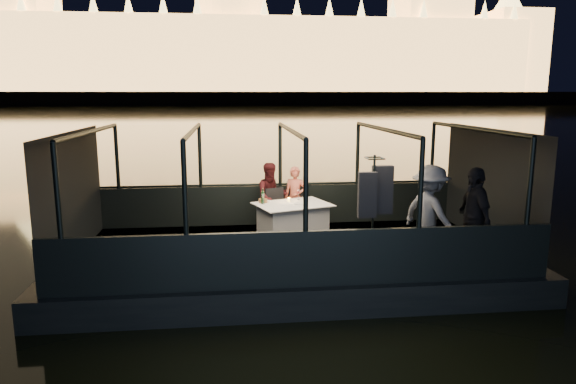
{
  "coord_description": "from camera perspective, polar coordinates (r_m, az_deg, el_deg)",
  "views": [
    {
      "loc": [
        -1.12,
        -9.53,
        3.47
      ],
      "look_at": [
        0.0,
        0.4,
        1.55
      ],
      "focal_mm": 32.0,
      "sensor_mm": 36.0,
      "label": 1
    }
  ],
  "objects": [
    {
      "name": "bread_basket",
      "position": [
        10.57,
        -2.79,
        -0.96
      ],
      "size": [
        0.23,
        0.23,
        0.07
      ],
      "primitive_type": "cylinder",
      "rotation": [
        0.0,
        0.0,
        0.32
      ],
      "color": "brown",
      "rests_on": "dining_table_central"
    },
    {
      "name": "parliament_building",
      "position": [
        186.29,
        -6.36,
        18.7
      ],
      "size": [
        220.0,
        32.0,
        60.0
      ],
      "primitive_type": null,
      "color": "#F2D18C",
      "rests_on": "embankment"
    },
    {
      "name": "passenger_stripe",
      "position": [
        9.4,
        15.45,
        -2.56
      ],
      "size": [
        1.06,
        1.3,
        1.76
      ],
      "primitive_type": "imported",
      "rotation": [
        0.0,
        0.0,
        2.0
      ],
      "color": "white",
      "rests_on": "boat_deck"
    },
    {
      "name": "cabin_glass_starboard",
      "position": [
        7.73,
        1.99,
        0.66
      ],
      "size": [
        8.0,
        0.02,
        1.4
      ],
      "primitive_type": null,
      "color": "#99B2B2",
      "rests_on": "gunwale_starboard"
    },
    {
      "name": "chair_port_left",
      "position": [
        11.15,
        -1.44,
        -2.19
      ],
      "size": [
        0.55,
        0.55,
        0.92
      ],
      "primitive_type": "cube",
      "rotation": [
        0.0,
        0.0,
        0.34
      ],
      "color": "black",
      "rests_on": "boat_deck"
    },
    {
      "name": "plate_near",
      "position": [
        10.43,
        1.33,
        -1.29
      ],
      "size": [
        0.28,
        0.28,
        0.02
      ],
      "primitive_type": "cylinder",
      "rotation": [
        0.0,
        0.0,
        0.2
      ],
      "color": "white",
      "rests_on": "dining_table_central"
    },
    {
      "name": "person_man_maroon",
      "position": [
        11.3,
        -1.85,
        -0.46
      ],
      "size": [
        0.81,
        0.69,
        1.49
      ],
      "primitive_type": "imported",
      "rotation": [
        0.0,
        0.0,
        0.21
      ],
      "color": "#3C1013",
      "rests_on": "boat_deck"
    },
    {
      "name": "canopy_ribs",
      "position": [
        9.77,
        0.26,
        0.14
      ],
      "size": [
        8.0,
        4.0,
        2.3
      ],
      "primitive_type": null,
      "color": "black",
      "rests_on": "boat_deck"
    },
    {
      "name": "cabin_glass_port",
      "position": [
        11.66,
        -0.88,
        4.13
      ],
      "size": [
        8.0,
        0.02,
        1.4
      ],
      "primitive_type": null,
      "color": "#99B2B2",
      "rests_on": "gunwale_port"
    },
    {
      "name": "wine_glass_red",
      "position": [
        10.82,
        1.19,
        -0.37
      ],
      "size": [
        0.09,
        0.09,
        0.21
      ],
      "primitive_type": null,
      "rotation": [
        0.0,
        0.0,
        0.28
      ],
      "color": "silver",
      "rests_on": "dining_table_central"
    },
    {
      "name": "plate_far",
      "position": [
        10.66,
        -2.62,
        -1.03
      ],
      "size": [
        0.33,
        0.33,
        0.02
      ],
      "primitive_type": "cylinder",
      "rotation": [
        0.0,
        0.0,
        -0.31
      ],
      "color": "white",
      "rests_on": "dining_table_central"
    },
    {
      "name": "coat_stand",
      "position": [
        8.82,
        9.4,
        -2.85
      ],
      "size": [
        0.66,
        0.59,
        1.97
      ],
      "primitive_type": null,
      "rotation": [
        0.0,
        0.0,
        -0.32
      ],
      "color": "black",
      "rests_on": "boat_deck"
    },
    {
      "name": "embankment",
      "position": [
        219.55,
        -6.24,
        10.18
      ],
      "size": [
        400.0,
        140.0,
        6.0
      ],
      "primitive_type": "cube",
      "color": "#423D33",
      "rests_on": "ground"
    },
    {
      "name": "end_wall_aft",
      "position": [
        10.97,
        21.5,
        0.56
      ],
      "size": [
        0.02,
        4.0,
        2.3
      ],
      "primitive_type": null,
      "color": "black",
      "rests_on": "boat_deck"
    },
    {
      "name": "passenger_dark",
      "position": [
        9.38,
        19.91,
        -2.84
      ],
      "size": [
        0.45,
        1.04,
        1.76
      ],
      "primitive_type": "imported",
      "rotation": [
        0.0,
        0.0,
        4.7
      ],
      "color": "black",
      "rests_on": "boat_deck"
    },
    {
      "name": "person_woman_coral",
      "position": [
        11.41,
        0.79,
        -0.34
      ],
      "size": [
        0.58,
        0.48,
        1.38
      ],
      "primitive_type": "imported",
      "rotation": [
        0.0,
        0.0,
        -0.34
      ],
      "color": "#D6664E",
      "rests_on": "boat_deck"
    },
    {
      "name": "end_wall_fore",
      "position": [
        10.12,
        -22.85,
        -0.35
      ],
      "size": [
        0.02,
        4.0,
        2.3
      ],
      "primitive_type": null,
      "color": "black",
      "rests_on": "boat_deck"
    },
    {
      "name": "river_water",
      "position": [
        89.6,
        -5.78,
        8.61
      ],
      "size": [
        500.0,
        500.0,
        0.0
      ],
      "primitive_type": "plane",
      "color": "black",
      "rests_on": "ground"
    },
    {
      "name": "gunwale_port",
      "position": [
        11.85,
        -0.87,
        -1.4
      ],
      "size": [
        8.0,
        0.08,
        0.9
      ],
      "primitive_type": "cube",
      "color": "black",
      "rests_on": "boat_deck"
    },
    {
      "name": "gunwale_starboard",
      "position": [
        8.02,
        1.94,
        -7.45
      ],
      "size": [
        8.0,
        0.08,
        0.9
      ],
      "primitive_type": "cube",
      "color": "black",
      "rests_on": "boat_deck"
    },
    {
      "name": "wine_bottle",
      "position": [
        10.45,
        -2.82,
        -0.48
      ],
      "size": [
        0.07,
        0.07,
        0.31
      ],
      "primitive_type": "cylinder",
      "rotation": [
        0.0,
        0.0,
        0.13
      ],
      "color": "#143719",
      "rests_on": "dining_table_central"
    },
    {
      "name": "chair_port_right",
      "position": [
        11.37,
        0.82,
        -1.93
      ],
      "size": [
        0.49,
        0.49,
        0.81
      ],
      "primitive_type": "cube",
      "rotation": [
        0.0,
        0.0,
        -0.35
      ],
      "color": "black",
      "rests_on": "boat_deck"
    },
    {
      "name": "wine_glass_white",
      "position": [
        10.38,
        -2.79,
        -0.87
      ],
      "size": [
        0.07,
        0.07,
        0.2
      ],
      "primitive_type": null,
      "rotation": [
        0.0,
        0.0,
        0.0
      ],
      "color": "white",
      "rests_on": "dining_table_central"
    },
    {
      "name": "boat_deck",
      "position": [
        10.05,
        0.26,
        -6.43
      ],
      "size": [
        8.0,
        4.0,
        0.04
      ],
      "primitive_type": "cube",
      "color": "black",
      "rests_on": "boat_hull"
    },
    {
      "name": "cabin_roof_glass",
      "position": [
        9.62,
        0.27,
        6.88
      ],
      "size": [
        8.0,
        4.0,
        0.02
      ],
      "primitive_type": null,
      "color": "#99B2B2",
      "rests_on": "boat_deck"
    },
    {
      "name": "amber_candle",
      "position": [
        10.66,
        0.08,
        -0.84
      ],
      "size": [
        0.06,
        0.06,
        0.07
      ],
      "primitive_type": "cylinder",
      "rotation": [
        0.0,
        0.0,
        -0.3
      ],
      "color": "gold",
      "rests_on": "dining_table_central"
    },
    {
      "name": "dining_table_central",
      "position": [
        10.52,
        0.51,
        -3.35
      ],
      "size": [
        1.71,
        1.46,
        0.77
      ],
      "primitive_type": "cube",
      "rotation": [
        0.0,
        0.0,
        0.33
      ],
      "color": "white",
      "rests_on": "boat_deck"
    },
    {
      "name": "boat_hull",
      "position": [
        10.2,
        0.25,
        -9.01
      ],
      "size": [
        8.6,
        4.4,
        1.0
      ],
      "primitive_type": "cube",
      "color": "black",
      "rests_on": "river_water"
    }
  ]
}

